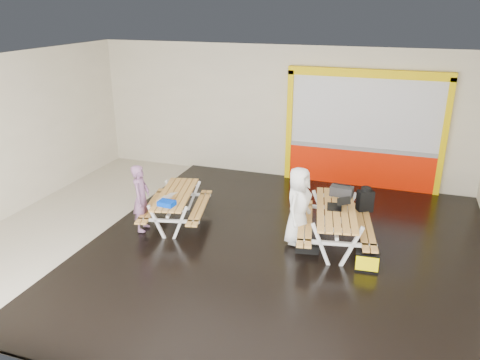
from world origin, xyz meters
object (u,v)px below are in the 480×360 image
at_px(person_right, 298,206).
at_px(backpack, 365,199).
at_px(fluke_bag, 367,261).
at_px(person_left, 141,198).
at_px(laptop_left, 167,197).
at_px(blue_pouch, 167,203).
at_px(dark_case, 307,246).
at_px(laptop_right, 338,205).
at_px(picnic_table_left, 176,201).
at_px(toolbox, 342,191).
at_px(picnic_table_right, 335,217).

xyz_separation_m(person_right, backpack, (1.16, 1.00, -0.11)).
bearing_deg(fluke_bag, person_left, 178.86).
relative_size(laptop_left, blue_pouch, 1.04).
distance_m(backpack, dark_case, 1.63).
relative_size(person_left, laptop_right, 2.93).
height_order(laptop_left, fluke_bag, laptop_left).
bearing_deg(fluke_bag, laptop_right, 130.71).
distance_m(laptop_right, backpack, 0.90).
height_order(picnic_table_left, backpack, backpack).
xyz_separation_m(laptop_right, toolbox, (-0.01, 0.61, 0.04)).
xyz_separation_m(toolbox, backpack, (0.46, 0.15, -0.18)).
height_order(picnic_table_right, fluke_bag, picnic_table_right).
height_order(picnic_table_right, person_right, person_right).
bearing_deg(person_right, person_left, 107.99).
distance_m(picnic_table_right, laptop_right, 0.25).
height_order(picnic_table_left, toolbox, toolbox).
bearing_deg(laptop_left, blue_pouch, -63.54).
bearing_deg(backpack, person_right, -139.43).
bearing_deg(blue_pouch, picnic_table_left, 100.62).
distance_m(picnic_table_left, person_left, 0.76).
bearing_deg(fluke_bag, backpack, 97.98).
height_order(person_left, toolbox, person_left).
height_order(backpack, fluke_bag, backpack).
height_order(blue_pouch, dark_case, blue_pouch).
bearing_deg(backpack, laptop_left, -161.51).
bearing_deg(toolbox, picnic_table_left, -166.88).
distance_m(blue_pouch, toolbox, 3.50).
bearing_deg(person_left, laptop_left, -81.15).
distance_m(laptop_right, toolbox, 0.61).
bearing_deg(picnic_table_right, laptop_right, 55.46).
relative_size(laptop_left, toolbox, 0.71).
bearing_deg(blue_pouch, laptop_right, 13.79).
distance_m(picnic_table_left, fluke_bag, 4.07).
height_order(laptop_right, toolbox, toolbox).
distance_m(picnic_table_right, laptop_left, 3.37).
bearing_deg(toolbox, laptop_left, -161.43).
distance_m(person_right, toolbox, 1.10).
height_order(picnic_table_left, laptop_right, laptop_right).
height_order(laptop_right, backpack, backpack).
bearing_deg(toolbox, blue_pouch, -156.43).
relative_size(blue_pouch, fluke_bag, 0.75).
xyz_separation_m(person_right, fluke_bag, (1.38, -0.54, -0.64)).
relative_size(picnic_table_right, toolbox, 4.88).
relative_size(blue_pouch, backpack, 0.61).
relative_size(laptop_right, toolbox, 1.02).
relative_size(person_right, backpack, 2.95).
relative_size(picnic_table_left, laptop_right, 4.33).
height_order(person_right, backpack, person_right).
height_order(toolbox, fluke_bag, toolbox).
relative_size(laptop_right, backpack, 0.92).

